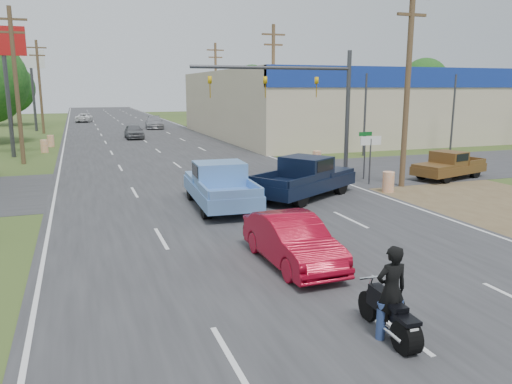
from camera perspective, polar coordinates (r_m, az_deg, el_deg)
name	(u,v)px	position (r m, az deg, el deg)	size (l,w,h in m)	color
ground	(394,328)	(11.26, 15.50, -14.76)	(200.00, 200.00, 0.00)	#2E451B
main_road	(145,141)	(48.76, -12.57, 5.70)	(15.00, 180.00, 0.02)	#2D2D30
cross_road	(198,181)	(27.27, -6.64, 1.27)	(120.00, 10.00, 0.02)	#2D2D30
dirt_verge	(467,196)	(25.34, 22.99, -0.41)	(8.00, 18.00, 0.01)	brown
big_box_store	(427,103)	(61.29, 18.92, 9.64)	(50.00, 28.10, 6.60)	#B7A88C
utility_pole_1	(408,80)	(26.21, 16.96, 12.10)	(2.00, 0.28, 10.00)	#4C3823
utility_pole_2	(273,84)	(42.10, 1.97, 12.29)	(2.00, 0.28, 10.00)	#4C3823
utility_pole_3	(216,85)	(59.20, -4.61, 12.11)	(2.00, 0.28, 10.00)	#4C3823
utility_pole_5	(16,82)	(36.31, -25.74, 11.23)	(2.00, 0.28, 10.00)	#4C3823
utility_pole_6	(40,85)	(60.24, -23.48, 11.19)	(2.00, 0.28, 10.00)	#4C3823
tree_2	(8,88)	(74.59, -26.48, 10.59)	(6.72, 6.72, 8.32)	#422D19
tree_3	(425,81)	(99.13, 18.71, 11.91)	(8.40, 8.40, 10.40)	#422D19
tree_5	(252,84)	(109.24, -0.45, 12.29)	(7.98, 7.98, 9.88)	#422D19
barrel_0	(388,182)	(24.92, 14.88, 1.11)	(0.56, 0.56, 1.00)	orange
barrel_1	(317,159)	(32.36, 6.96, 3.80)	(0.56, 0.56, 1.00)	orange
barrel_2	(44,146)	(42.44, -23.03, 4.84)	(0.56, 0.56, 1.00)	orange
barrel_3	(51,141)	(46.40, -22.41, 5.41)	(0.56, 0.56, 1.00)	orange
pole_sign_left_near	(4,56)	(40.45, -26.86, 13.71)	(3.00, 0.35, 9.20)	#3F3F44
pole_sign_left_far	(31,68)	(64.33, -24.32, 12.76)	(3.00, 0.35, 9.20)	#3F3F44
lane_sign	(371,148)	(26.47, 12.96, 4.88)	(1.20, 0.08, 2.52)	#3F3F44
street_name_sign	(365,150)	(28.09, 12.32, 4.69)	(0.80, 0.08, 2.61)	#3F3F44
signal_mast	(305,91)	(27.78, 5.62, 11.44)	(9.12, 0.40, 7.00)	#3F3F44
red_convertible	(292,241)	(14.23, 4.17, -5.59)	(1.50, 4.30, 1.42)	maroon
motorcycle	(391,318)	(10.58, 15.19, -13.68)	(0.65, 2.11, 1.07)	black
rider	(391,295)	(10.43, 15.18, -11.33)	(0.68, 0.44, 1.85)	black
blue_pickup	(219,184)	(21.12, -4.21, 0.89)	(2.53, 5.89, 1.91)	black
navy_pickup	(306,177)	(23.00, 5.76, 1.73)	(5.99, 4.85, 1.89)	black
brown_pickup	(448,165)	(29.58, 21.10, 2.88)	(4.93, 2.99, 1.53)	black
distant_car_grey	(134,131)	(51.38, -13.78, 6.74)	(1.72, 4.27, 1.45)	slate
distant_car_silver	(154,122)	(63.91, -11.54, 7.80)	(2.12, 5.21, 1.51)	#99999D
distant_car_white	(84,118)	(78.75, -19.04, 8.01)	(2.09, 4.52, 1.26)	white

